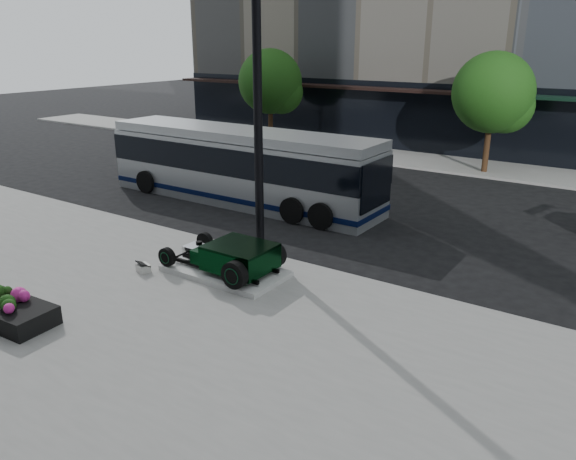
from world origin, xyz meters
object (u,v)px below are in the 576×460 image
Objects in this scene: lamppost at (258,125)px; transit_bus at (241,165)px; flower_planter at (9,311)px; hot_rod at (234,256)px.

lamppost is 0.69× the size of transit_bus.
flower_planter is 11.62m from transit_bus.
hot_rod reaches higher than flower_planter.
hot_rod is 0.38× the size of lamppost.
hot_rod is 0.27× the size of transit_bus.
hot_rod is at bearing -52.62° from transit_bus.
lamppost is at bearing -46.23° from transit_bus.
flower_planter is 0.19× the size of transit_bus.
lamppost is 6.92m from transit_bus.
flower_planter is (-2.61, -4.95, -0.31)m from hot_rod.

